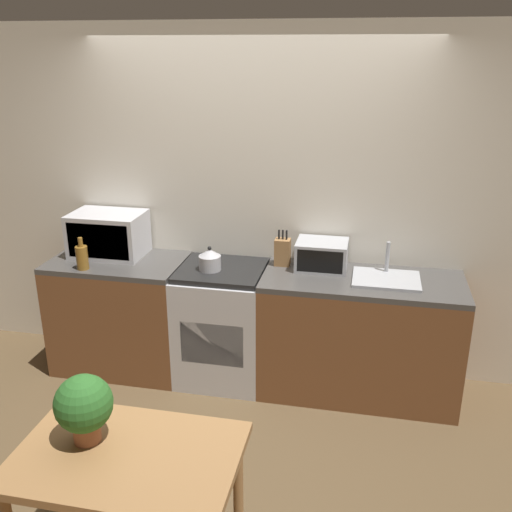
% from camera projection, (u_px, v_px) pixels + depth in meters
% --- Properties ---
extents(ground_plane, '(16.00, 16.00, 0.00)m').
position_uv_depth(ground_plane, '(224.00, 440.00, 3.74)').
color(ground_plane, brown).
extents(wall_back, '(10.00, 0.06, 2.60)m').
position_uv_depth(wall_back, '(258.00, 205.00, 4.31)').
color(wall_back, silver).
rests_on(wall_back, ground_plane).
extents(counter_left_run, '(1.01, 0.62, 0.90)m').
position_uv_depth(counter_left_run, '(121.00, 313.00, 4.49)').
color(counter_left_run, brown).
rests_on(counter_left_run, ground_plane).
extents(counter_right_run, '(1.41, 0.62, 0.90)m').
position_uv_depth(counter_right_run, '(359.00, 336.00, 4.13)').
color(counter_right_run, brown).
rests_on(counter_right_run, ground_plane).
extents(stove_range, '(0.64, 0.62, 0.90)m').
position_uv_depth(stove_range, '(223.00, 323.00, 4.33)').
color(stove_range, silver).
rests_on(stove_range, ground_plane).
extents(kettle, '(0.16, 0.16, 0.18)m').
position_uv_depth(kettle, '(210.00, 260.00, 4.11)').
color(kettle, '#B7B7BC').
rests_on(kettle, stove_range).
extents(microwave, '(0.55, 0.37, 0.33)m').
position_uv_depth(microwave, '(108.00, 234.00, 4.38)').
color(microwave, silver).
rests_on(microwave, counter_left_run).
extents(bottle, '(0.09, 0.09, 0.24)m').
position_uv_depth(bottle, '(82.00, 257.00, 4.12)').
color(bottle, olive).
rests_on(bottle, counter_left_run).
extents(knife_block, '(0.11, 0.09, 0.27)m').
position_uv_depth(knife_block, '(282.00, 252.00, 4.20)').
color(knife_block, '#9E7042').
rests_on(knife_block, counter_right_run).
extents(toaster_oven, '(0.37, 0.29, 0.21)m').
position_uv_depth(toaster_oven, '(322.00, 255.00, 4.13)').
color(toaster_oven, '#ADAFB5').
rests_on(toaster_oven, counter_right_run).
extents(sink_basin, '(0.46, 0.36, 0.24)m').
position_uv_depth(sink_basin, '(386.00, 278.00, 3.95)').
color(sink_basin, '#ADAFB5').
rests_on(sink_basin, counter_right_run).
extents(dining_table, '(0.99, 0.66, 0.75)m').
position_uv_depth(dining_table, '(128.00, 472.00, 2.53)').
color(dining_table, '#9E7042').
rests_on(dining_table, ground_plane).
extents(potted_plant, '(0.26, 0.26, 0.33)m').
position_uv_depth(potted_plant, '(84.00, 405.00, 2.52)').
color(potted_plant, '#9E5B3D').
rests_on(potted_plant, dining_table).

